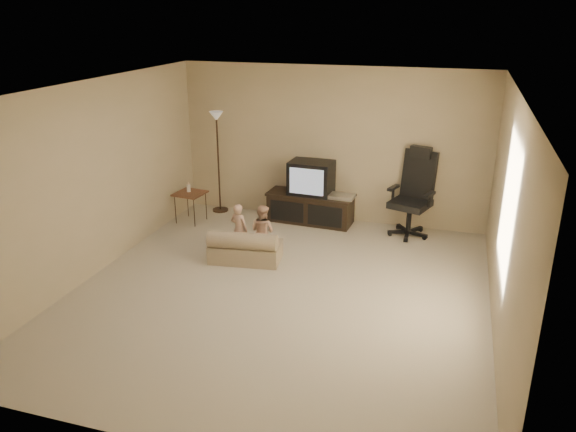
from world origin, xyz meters
name	(u,v)px	position (x,y,z in m)	size (l,w,h in m)	color
floor	(280,292)	(0.00, 0.00, 0.00)	(5.50, 5.50, 0.00)	#B0A48C
room_shell	(279,175)	(0.00, 0.00, 1.52)	(5.50, 5.50, 5.50)	white
tv_stand	(311,197)	(-0.26, 2.49, 0.42)	(1.45, 0.61, 1.02)	black
office_chair	(412,204)	(1.36, 2.43, 0.49)	(0.79, 0.82, 1.36)	black
side_table	(190,193)	(-2.15, 1.93, 0.48)	(0.50, 0.50, 0.68)	brown
floor_lamp	(217,140)	(-1.90, 2.55, 1.26)	(0.27, 0.27, 1.73)	#302015
child_sofa	(245,249)	(-0.74, 0.73, 0.19)	(1.03, 0.66, 0.47)	tan
toddler_left	(239,229)	(-0.91, 0.96, 0.38)	(0.27, 0.20, 0.75)	tan
toddler_right	(263,231)	(-0.56, 0.98, 0.38)	(0.37, 0.20, 0.76)	tan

